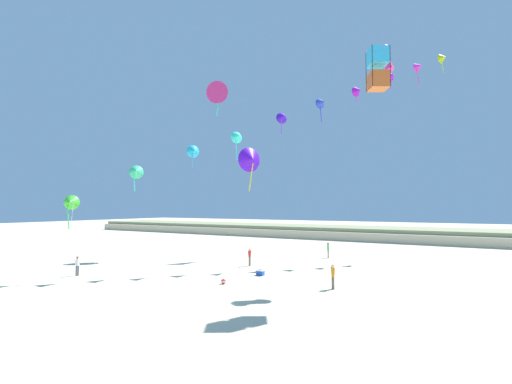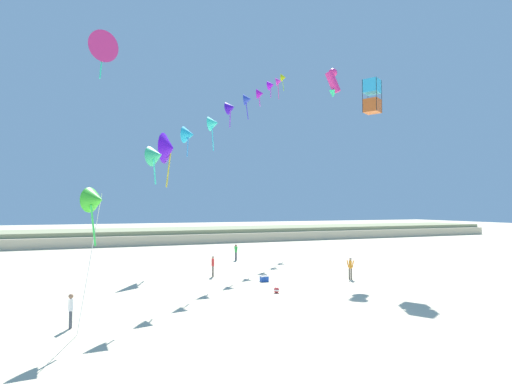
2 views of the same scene
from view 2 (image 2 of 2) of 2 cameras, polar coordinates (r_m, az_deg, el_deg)
ground_plane at (r=21.38m, az=11.16°, el=-16.80°), size 240.00×240.00×0.00m
dune_ridge at (r=65.08m, az=-11.74°, el=-6.03°), size 120.00×13.04×1.99m
person_near_left at (r=31.75m, az=-6.18°, el=-10.28°), size 0.22×0.56×1.61m
person_near_right at (r=41.02m, az=-2.89°, el=-8.43°), size 0.23×0.57×1.63m
person_mid_center at (r=20.31m, az=-24.95°, el=-14.85°), size 0.21×0.54×1.54m
person_far_left at (r=31.22m, az=13.33°, el=-10.35°), size 0.45×0.47×1.63m
kite_banner_string at (r=37.67m, az=-2.17°, el=12.40°), size 25.44×33.14×24.28m
large_kite_low_lead at (r=35.96m, az=-12.37°, el=6.15°), size 2.13×2.78×4.81m
large_kite_mid_trail at (r=34.52m, az=16.25°, el=12.99°), size 1.62×1.62×2.69m
large_kite_high_solo at (r=39.21m, az=-21.21°, el=18.77°), size 2.95×2.17×4.21m
large_kite_outer_drift at (r=39.12m, az=10.93°, el=15.24°), size 1.61×1.09×2.70m
beach_cooler at (r=29.72m, az=1.18°, el=-12.26°), size 0.58×0.41×0.46m
beach_ball at (r=25.92m, az=2.94°, el=-13.82°), size 0.36×0.36×0.36m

